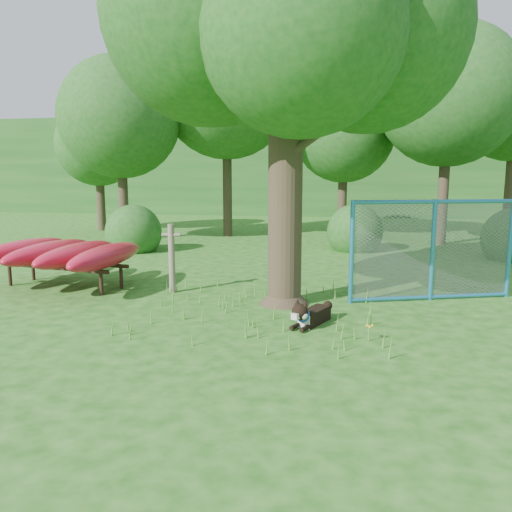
% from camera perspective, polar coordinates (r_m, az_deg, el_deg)
% --- Properties ---
extents(ground, '(80.00, 80.00, 0.00)m').
position_cam_1_polar(ground, '(8.03, -3.03, -8.38)').
color(ground, '#195210').
rests_on(ground, ground).
extents(oak_tree, '(6.43, 5.64, 7.94)m').
position_cam_1_polar(oak_tree, '(9.76, 3.32, 26.28)').
color(oak_tree, '#32271B').
rests_on(oak_tree, ground).
extents(wooden_post, '(0.39, 0.15, 1.44)m').
position_cam_1_polar(wooden_post, '(10.47, -9.62, -0.06)').
color(wooden_post, '#695F4F').
rests_on(wooden_post, ground).
extents(kayak_rack, '(3.08, 3.30, 0.99)m').
position_cam_1_polar(kayak_rack, '(11.60, -21.15, 0.31)').
color(kayak_rack, black).
rests_on(kayak_rack, ground).
extents(husky_dog, '(0.64, 1.06, 0.51)m').
position_cam_1_polar(husky_dog, '(8.21, 6.13, -6.72)').
color(husky_dog, black).
rests_on(husky_dog, ground).
extents(fence_section, '(3.21, 1.21, 3.28)m').
position_cam_1_polar(fence_section, '(10.25, 19.54, 0.62)').
color(fence_section, teal).
rests_on(fence_section, ground).
extents(wildflower_clump, '(0.12, 0.12, 0.26)m').
position_cam_1_polar(wildflower_clump, '(7.60, 12.79, -7.98)').
color(wildflower_clump, '#569932').
rests_on(wildflower_clump, ground).
extents(bg_tree_a, '(4.40, 4.40, 6.70)m').
position_cam_1_polar(bg_tree_a, '(19.43, -15.29, 14.99)').
color(bg_tree_a, '#32271B').
rests_on(bg_tree_a, ground).
extents(bg_tree_b, '(5.20, 5.20, 8.22)m').
position_cam_1_polar(bg_tree_b, '(20.27, -3.39, 18.25)').
color(bg_tree_b, '#32271B').
rests_on(bg_tree_b, ground).
extents(bg_tree_c, '(4.00, 4.00, 6.12)m').
position_cam_1_polar(bg_tree_c, '(20.50, 10.03, 13.80)').
color(bg_tree_c, '#32271B').
rests_on(bg_tree_c, ground).
extents(bg_tree_d, '(4.80, 4.80, 7.50)m').
position_cam_1_polar(bg_tree_d, '(18.89, 21.18, 16.72)').
color(bg_tree_d, '#32271B').
rests_on(bg_tree_d, ground).
extents(bg_tree_f, '(3.60, 3.60, 5.55)m').
position_cam_1_polar(bg_tree_f, '(23.16, -17.60, 12.04)').
color(bg_tree_f, '#32271B').
rests_on(bg_tree_f, ground).
extents(shrub_left, '(1.80, 1.80, 1.80)m').
position_cam_1_polar(shrub_left, '(16.60, -13.73, 0.56)').
color(shrub_left, '#1B5019').
rests_on(shrub_left, ground).
extents(shrub_right, '(1.80, 1.80, 1.80)m').
position_cam_1_polar(shrub_right, '(16.30, 27.20, -0.36)').
color(shrub_right, '#1B5019').
rests_on(shrub_right, ground).
extents(shrub_mid, '(1.80, 1.80, 1.80)m').
position_cam_1_polar(shrub_mid, '(16.61, 11.17, 0.65)').
color(shrub_mid, '#1B5019').
rests_on(shrub_mid, ground).
extents(wooded_hillside, '(80.00, 12.00, 6.00)m').
position_cam_1_polar(wooded_hillside, '(35.48, 7.86, 10.07)').
color(wooded_hillside, '#1B5019').
rests_on(wooded_hillside, ground).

